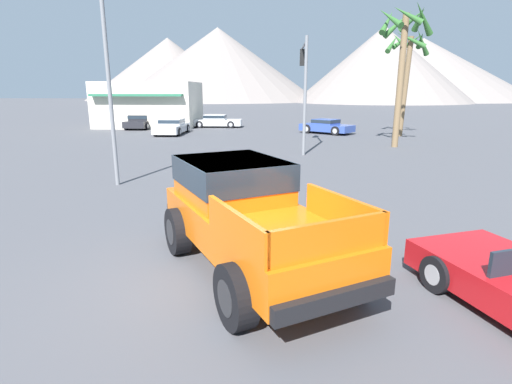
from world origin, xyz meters
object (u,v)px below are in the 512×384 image
orange_pickup_truck (245,209)px  parked_car_blue (326,126)px  parked_car_dark (141,121)px  street_lamp_post (106,53)px  palm_tree_tall (407,58)px  palm_tree_short (403,43)px  traffic_light_main (304,74)px  parked_car_silver (172,126)px  parked_car_white (216,121)px

orange_pickup_truck → parked_car_blue: size_ratio=1.25×
parked_car_dark → street_lamp_post: size_ratio=0.56×
orange_pickup_truck → palm_tree_tall: palm_tree_tall is taller
parked_car_dark → palm_tree_short: 22.23m
palm_tree_tall → palm_tree_short: bearing=-109.6°
parked_car_blue → palm_tree_tall: bearing=108.5°
orange_pickup_truck → parked_car_blue: orange_pickup_truck is taller
orange_pickup_truck → parked_car_dark: 29.77m
parked_car_blue → street_lamp_post: street_lamp_post is taller
parked_car_dark → palm_tree_short: palm_tree_short is taller
parked_car_dark → traffic_light_main: bearing=-42.3°
parked_car_silver → street_lamp_post: (2.41, -16.79, 3.86)m
palm_tree_tall → parked_car_dark: bearing=166.4°
parked_car_dark → parked_car_silver: bearing=-47.3°
orange_pickup_truck → parked_car_blue: 24.64m
traffic_light_main → street_lamp_post: street_lamp_post is taller
parked_car_silver → palm_tree_tall: bearing=177.8°
palm_tree_short → palm_tree_tall: bearing=70.4°
orange_pickup_truck → parked_car_dark: bearing=83.0°
parked_car_blue → parked_car_white: (-9.32, 4.88, 0.01)m
parked_car_silver → street_lamp_post: street_lamp_post is taller
orange_pickup_truck → palm_tree_short: palm_tree_short is taller
parked_car_dark → parked_car_white: bearing=15.2°
street_lamp_post → palm_tree_short: bearing=39.7°
parked_car_blue → palm_tree_short: palm_tree_short is taller
traffic_light_main → palm_tree_tall: (7.55, 7.47, 1.33)m
parked_car_white → palm_tree_tall: 16.63m
orange_pickup_truck → street_lamp_post: street_lamp_post is taller
orange_pickup_truck → parked_car_white: size_ratio=1.17×
parked_car_blue → parked_car_silver: bearing=-47.9°
traffic_light_main → orange_pickup_truck: bearing=172.7°
parked_car_silver → traffic_light_main: 12.95m
orange_pickup_truck → parked_car_dark: size_ratio=1.28×
parked_car_dark → palm_tree_short: size_ratio=0.53×
orange_pickup_truck → street_lamp_post: bearing=98.8°
orange_pickup_truck → parked_car_white: (-4.99, 29.13, -0.53)m
orange_pickup_truck → traffic_light_main: (1.94, 15.05, 2.97)m
parked_car_white → traffic_light_main: (6.93, -14.08, 3.50)m
orange_pickup_truck → traffic_light_main: size_ratio=0.91×
traffic_light_main → parked_car_white: bearing=26.2°
parked_car_white → parked_car_silver: parked_car_silver is taller
palm_tree_tall → street_lamp_post: bearing=-132.1°
parked_car_white → parked_car_dark: parked_car_dark is taller
orange_pickup_truck → palm_tree_tall: (9.49, 22.52, 4.29)m
parked_car_blue → street_lamp_post: (-9.39, -17.82, 3.88)m
parked_car_white → parked_car_dark: size_ratio=1.09×
street_lamp_post → palm_tree_short: 16.34m
parked_car_white → street_lamp_post: 23.03m
orange_pickup_truck → parked_car_silver: 24.41m
parked_car_dark → palm_tree_short: (18.78, -10.70, 5.20)m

